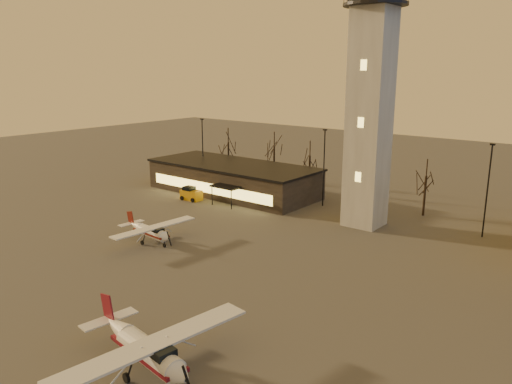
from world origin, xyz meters
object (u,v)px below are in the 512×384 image
Objects in this scene: control_tower at (371,81)px; cessna_rear at (153,235)px; cessna_front at (152,358)px; service_cart at (191,195)px; terminal at (233,178)px.

control_tower reaches higher than cessna_rear.
control_tower is at bearing 58.10° from cessna_rear.
cessna_front is 40.70m from service_cart.
service_cart is at bearing 140.39° from cessna_front.
cessna_front is at bearing -83.64° from control_tower.
control_tower reaches higher than service_cart.
cessna_rear is at bearing -69.97° from terminal.
service_cart is at bearing -104.87° from terminal.
cessna_rear is 17.60m from service_cart.
cessna_front is at bearing -50.84° from service_cart.
cessna_front reaches higher than cessna_rear.
cessna_front is 23.55m from cessna_rear.
terminal is (-21.99, 1.98, -14.17)m from control_tower.
terminal reaches higher than service_cart.
terminal is at bearing 174.85° from control_tower.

